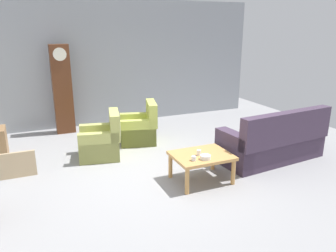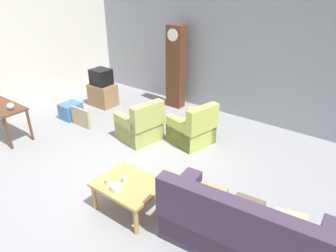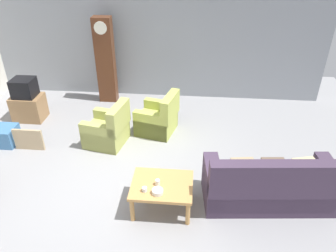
# 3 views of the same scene
# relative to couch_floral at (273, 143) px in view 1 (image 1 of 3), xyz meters

# --- Properties ---
(ground_plane) EXTENTS (10.40, 10.40, 0.00)m
(ground_plane) POSITION_rel_couch_floral_xyz_m (-2.31, 0.34, -0.36)
(ground_plane) COLOR gray
(garage_door_wall) EXTENTS (8.40, 0.16, 3.20)m
(garage_door_wall) POSITION_rel_couch_floral_xyz_m (-2.31, 3.94, 1.24)
(garage_door_wall) COLOR gray
(garage_door_wall) RESTS_ON ground_plane
(couch_floral) EXTENTS (2.17, 1.07, 1.04)m
(couch_floral) POSITION_rel_couch_floral_xyz_m (0.00, 0.00, 0.00)
(couch_floral) COLOR #423347
(couch_floral) RESTS_ON ground_plane
(armchair_olive_near) EXTENTS (0.93, 0.90, 0.92)m
(armchair_olive_near) POSITION_rel_couch_floral_xyz_m (-3.03, 1.48, -0.05)
(armchair_olive_near) COLOR tan
(armchair_olive_near) RESTS_ON ground_plane
(armchair_olive_far) EXTENTS (0.95, 0.93, 0.92)m
(armchair_olive_far) POSITION_rel_couch_floral_xyz_m (-2.04, 2.03, -0.05)
(armchair_olive_far) COLOR #B8C355
(armchair_olive_far) RESTS_ON ground_plane
(coffee_table_wood) EXTENTS (0.96, 0.76, 0.48)m
(coffee_table_wood) POSITION_rel_couch_floral_xyz_m (-1.72, -0.25, 0.05)
(coffee_table_wood) COLOR tan
(coffee_table_wood) RESTS_ON ground_plane
(grandfather_clock) EXTENTS (0.44, 0.30, 2.13)m
(grandfather_clock) POSITION_rel_couch_floral_xyz_m (-3.51, 3.45, 0.72)
(grandfather_clock) COLOR #562D19
(grandfather_clock) RESTS_ON ground_plane
(framed_picture_leaning) EXTENTS (0.60, 0.05, 0.46)m
(framed_picture_leaning) POSITION_rel_couch_floral_xyz_m (-4.57, 1.11, -0.12)
(framed_picture_leaning) COLOR tan
(framed_picture_leaning) RESTS_ON ground_plane
(cup_white_porcelain) EXTENTS (0.07, 0.07, 0.09)m
(cup_white_porcelain) POSITION_rel_couch_floral_xyz_m (-1.79, -0.27, 0.17)
(cup_white_porcelain) COLOR white
(cup_white_porcelain) RESTS_ON coffee_table_wood
(cup_blue_rimmed) EXTENTS (0.08, 0.08, 0.07)m
(cup_blue_rimmed) POSITION_rel_couch_floral_xyz_m (-1.97, -0.43, 0.16)
(cup_blue_rimmed) COLOR silver
(cup_blue_rimmed) RESTS_ON coffee_table_wood
(bowl_white_stacked) EXTENTS (0.17, 0.17, 0.07)m
(bowl_white_stacked) POSITION_rel_couch_floral_xyz_m (-1.77, -0.45, 0.16)
(bowl_white_stacked) COLOR white
(bowl_white_stacked) RESTS_ON coffee_table_wood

